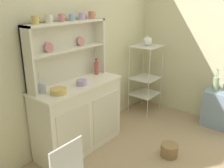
{
  "coord_description": "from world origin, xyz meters",
  "views": [
    {
      "loc": [
        -2.14,
        -0.7,
        1.85
      ],
      "look_at": [
        0.12,
        1.12,
        0.82
      ],
      "focal_mm": 39.99,
      "sensor_mm": 36.0,
      "label": 1
    }
  ],
  "objects_px": {
    "hutch_cabinet": "(79,116)",
    "porcelain_teapot": "(147,41)",
    "jam_bottle": "(96,68)",
    "utensil_jar": "(42,88)",
    "bakers_rack": "(146,72)",
    "cup_gold_0": "(35,20)",
    "floor_basket": "(169,150)",
    "bowl_mixing_large": "(58,91)",
    "flower_vase": "(216,83)",
    "hutch_shelf_unit": "(66,47)",
    "side_shelf_blue": "(220,110)"
  },
  "relations": [
    {
      "from": "flower_vase",
      "to": "hutch_cabinet",
      "type": "bearing_deg",
      "value": 146.5
    },
    {
      "from": "side_shelf_blue",
      "to": "jam_bottle",
      "type": "bearing_deg",
      "value": 133.29
    },
    {
      "from": "utensil_jar",
      "to": "cup_gold_0",
      "type": "bearing_deg",
      "value": 55.85
    },
    {
      "from": "hutch_shelf_unit",
      "to": "bakers_rack",
      "type": "distance_m",
      "value": 1.6
    },
    {
      "from": "cup_gold_0",
      "to": "utensil_jar",
      "type": "height_order",
      "value": "cup_gold_0"
    },
    {
      "from": "floor_basket",
      "to": "cup_gold_0",
      "type": "height_order",
      "value": "cup_gold_0"
    },
    {
      "from": "cup_gold_0",
      "to": "flower_vase",
      "type": "xyz_separation_m",
      "value": [
        2.08,
        -1.23,
        -0.96
      ]
    },
    {
      "from": "cup_gold_0",
      "to": "floor_basket",
      "type": "bearing_deg",
      "value": -49.12
    },
    {
      "from": "hutch_cabinet",
      "to": "floor_basket",
      "type": "xyz_separation_m",
      "value": [
        0.55,
        -0.98,
        -0.37
      ]
    },
    {
      "from": "jam_bottle",
      "to": "porcelain_teapot",
      "type": "distance_m",
      "value": 1.06
    },
    {
      "from": "side_shelf_blue",
      "to": "bowl_mixing_large",
      "type": "distance_m",
      "value": 2.4
    },
    {
      "from": "cup_gold_0",
      "to": "porcelain_teapot",
      "type": "height_order",
      "value": "cup_gold_0"
    },
    {
      "from": "cup_gold_0",
      "to": "hutch_cabinet",
      "type": "bearing_deg",
      "value": -16.77
    },
    {
      "from": "side_shelf_blue",
      "to": "flower_vase",
      "type": "height_order",
      "value": "flower_vase"
    },
    {
      "from": "hutch_cabinet",
      "to": "bowl_mixing_large",
      "type": "relative_size",
      "value": 6.68
    },
    {
      "from": "cup_gold_0",
      "to": "bowl_mixing_large",
      "type": "bearing_deg",
      "value": -72.33
    },
    {
      "from": "hutch_cabinet",
      "to": "hutch_shelf_unit",
      "type": "xyz_separation_m",
      "value": [
        0.0,
        0.17,
        0.84
      ]
    },
    {
      "from": "hutch_shelf_unit",
      "to": "side_shelf_blue",
      "type": "relative_size",
      "value": 2.02
    },
    {
      "from": "porcelain_teapot",
      "to": "jam_bottle",
      "type": "bearing_deg",
      "value": 172.13
    },
    {
      "from": "floor_basket",
      "to": "bowl_mixing_large",
      "type": "xyz_separation_m",
      "value": [
        -0.89,
        0.91,
        0.82
      ]
    },
    {
      "from": "hutch_shelf_unit",
      "to": "floor_basket",
      "type": "relative_size",
      "value": 5.19
    },
    {
      "from": "hutch_shelf_unit",
      "to": "bowl_mixing_large",
      "type": "distance_m",
      "value": 0.57
    },
    {
      "from": "bakers_rack",
      "to": "cup_gold_0",
      "type": "bearing_deg",
      "value": 174.56
    },
    {
      "from": "hutch_cabinet",
      "to": "utensil_jar",
      "type": "height_order",
      "value": "utensil_jar"
    },
    {
      "from": "floor_basket",
      "to": "utensil_jar",
      "type": "distance_m",
      "value": 1.68
    },
    {
      "from": "bowl_mixing_large",
      "to": "hutch_shelf_unit",
      "type": "bearing_deg",
      "value": 34.76
    },
    {
      "from": "hutch_shelf_unit",
      "to": "side_shelf_blue",
      "type": "bearing_deg",
      "value": -39.77
    },
    {
      "from": "side_shelf_blue",
      "to": "porcelain_teapot",
      "type": "xyz_separation_m",
      "value": [
        -0.21,
        1.17,
        0.91
      ]
    },
    {
      "from": "hutch_cabinet",
      "to": "side_shelf_blue",
      "type": "distance_m",
      "value": 2.08
    },
    {
      "from": "bowl_mixing_large",
      "to": "side_shelf_blue",
      "type": "bearing_deg",
      "value": -29.77
    },
    {
      "from": "cup_gold_0",
      "to": "bowl_mixing_large",
      "type": "height_order",
      "value": "cup_gold_0"
    },
    {
      "from": "jam_bottle",
      "to": "porcelain_teapot",
      "type": "xyz_separation_m",
      "value": [
        1.03,
        -0.14,
        0.23
      ]
    },
    {
      "from": "jam_bottle",
      "to": "flower_vase",
      "type": "xyz_separation_m",
      "value": [
        1.24,
        -1.19,
        -0.29
      ]
    },
    {
      "from": "hutch_cabinet",
      "to": "cup_gold_0",
      "type": "height_order",
      "value": "cup_gold_0"
    },
    {
      "from": "bakers_rack",
      "to": "bowl_mixing_large",
      "type": "bearing_deg",
      "value": -179.44
    },
    {
      "from": "hutch_cabinet",
      "to": "porcelain_teapot",
      "type": "height_order",
      "value": "porcelain_teapot"
    },
    {
      "from": "flower_vase",
      "to": "cup_gold_0",
      "type": "bearing_deg",
      "value": 149.4
    },
    {
      "from": "utensil_jar",
      "to": "flower_vase",
      "type": "relative_size",
      "value": 0.67
    },
    {
      "from": "flower_vase",
      "to": "jam_bottle",
      "type": "bearing_deg",
      "value": 136.04
    },
    {
      "from": "flower_vase",
      "to": "bowl_mixing_large",
      "type": "bearing_deg",
      "value": 152.86
    },
    {
      "from": "hutch_cabinet",
      "to": "flower_vase",
      "type": "bearing_deg",
      "value": -33.5
    },
    {
      "from": "porcelain_teapot",
      "to": "bowl_mixing_large",
      "type": "bearing_deg",
      "value": -179.44
    },
    {
      "from": "bakers_rack",
      "to": "side_shelf_blue",
      "type": "relative_size",
      "value": 2.04
    },
    {
      "from": "hutch_shelf_unit",
      "to": "bakers_rack",
      "type": "relative_size",
      "value": 0.99
    },
    {
      "from": "jam_bottle",
      "to": "utensil_jar",
      "type": "distance_m",
      "value": 0.87
    },
    {
      "from": "utensil_jar",
      "to": "bowl_mixing_large",
      "type": "bearing_deg",
      "value": -58.62
    },
    {
      "from": "utensil_jar",
      "to": "bakers_rack",
      "type": "bearing_deg",
      "value": -4.03
    },
    {
      "from": "hutch_cabinet",
      "to": "bakers_rack",
      "type": "relative_size",
      "value": 1.06
    },
    {
      "from": "bowl_mixing_large",
      "to": "flower_vase",
      "type": "height_order",
      "value": "bowl_mixing_large"
    },
    {
      "from": "side_shelf_blue",
      "to": "cup_gold_0",
      "type": "relative_size",
      "value": 6.19
    }
  ]
}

